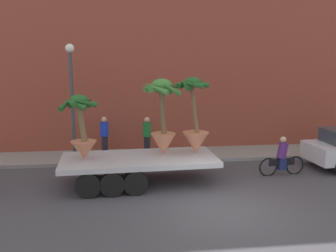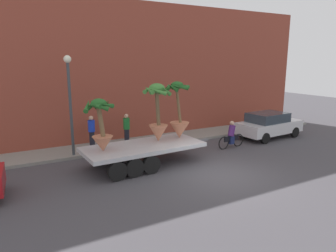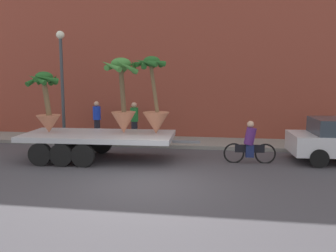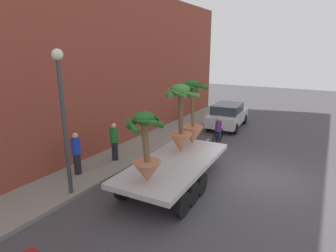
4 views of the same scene
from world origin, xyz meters
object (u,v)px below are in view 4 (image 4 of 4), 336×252
object	(u,v)px
cyclist	(218,132)
pedestrian_near_gate	(77,153)
flatbed_trailer	(172,169)
potted_palm_rear	(192,120)
potted_palm_front	(146,150)
potted_palm_middle	(181,121)
pedestrian_far_left	(114,141)
street_lamp	(62,105)
parked_car	(228,115)

from	to	relation	value
cyclist	pedestrian_near_gate	distance (m)	7.61
pedestrian_near_gate	cyclist	bearing A→B (deg)	-25.92
flatbed_trailer	potted_palm_rear	world-z (taller)	potted_palm_rear
potted_palm_rear	pedestrian_near_gate	world-z (taller)	potted_palm_rear
flatbed_trailer	potted_palm_front	xyz separation A→B (m)	(-1.69, -0.05, 1.28)
potted_palm_middle	flatbed_trailer	bearing A→B (deg)	-167.12
pedestrian_far_left	street_lamp	world-z (taller)	street_lamp
flatbed_trailer	pedestrian_far_left	xyz separation A→B (m)	(0.75, 3.38, 0.28)
potted_palm_middle	parked_car	size ratio (longest dim) A/B	0.62
potted_palm_rear	pedestrian_far_left	distance (m)	3.57
potted_palm_front	pedestrian_near_gate	world-z (taller)	potted_palm_front
cyclist	pedestrian_near_gate	world-z (taller)	pedestrian_near_gate
potted_palm_front	pedestrian_near_gate	size ratio (longest dim) A/B	1.31
potted_palm_front	pedestrian_near_gate	xyz separation A→B (m)	(0.57, 3.73, -0.99)
flatbed_trailer	potted_palm_rear	distance (m)	2.66
pedestrian_far_left	street_lamp	bearing A→B (deg)	-167.85
potted_palm_rear	street_lamp	size ratio (longest dim) A/B	0.58
cyclist	pedestrian_far_left	bearing A→B (deg)	148.69
cyclist	parked_car	xyz separation A→B (m)	(3.54, 0.66, 0.16)
street_lamp	cyclist	bearing A→B (deg)	-16.31
potted_palm_middle	pedestrian_near_gate	bearing A→B (deg)	123.17
potted_palm_rear	potted_palm_front	distance (m)	4.00
cyclist	flatbed_trailer	bearing A→B (deg)	-176.36
parked_car	pedestrian_far_left	bearing A→B (deg)	164.54
potted_palm_front	pedestrian_near_gate	distance (m)	3.90
potted_palm_rear	cyclist	distance (m)	3.70
potted_palm_rear	pedestrian_near_gate	size ratio (longest dim) A/B	1.63
flatbed_trailer	pedestrian_far_left	distance (m)	3.47
potted_palm_rear	pedestrian_far_left	bearing A→B (deg)	116.65
potted_palm_front	cyclist	world-z (taller)	potted_palm_front
potted_palm_front	street_lamp	distance (m)	3.08
cyclist	pedestrian_far_left	size ratio (longest dim) A/B	1.08
potted_palm_front	parked_car	world-z (taller)	potted_palm_front
pedestrian_far_left	potted_palm_front	bearing A→B (deg)	-125.52
potted_palm_rear	potted_palm_front	world-z (taller)	potted_palm_rear
flatbed_trailer	potted_palm_front	bearing A→B (deg)	-178.39
flatbed_trailer	potted_palm_rear	bearing A→B (deg)	7.94
potted_palm_rear	parked_car	xyz separation A→B (m)	(6.96, 0.71, -1.25)
pedestrian_far_left	cyclist	bearing A→B (deg)	-31.31
pedestrian_near_gate	pedestrian_far_left	bearing A→B (deg)	-9.27
cyclist	parked_car	world-z (taller)	parked_car
potted_palm_middle	pedestrian_far_left	xyz separation A→B (m)	(-0.36, 3.12, -1.22)
flatbed_trailer	cyclist	world-z (taller)	cyclist
parked_car	pedestrian_far_left	size ratio (longest dim) A/B	2.57
pedestrian_far_left	street_lamp	distance (m)	3.84
street_lamp	potted_palm_front	bearing A→B (deg)	-77.04
flatbed_trailer	pedestrian_near_gate	xyz separation A→B (m)	(-1.13, 3.68, 0.28)
parked_car	flatbed_trailer	bearing A→B (deg)	-173.66
pedestrian_near_gate	flatbed_trailer	bearing A→B (deg)	-72.99
potted_palm_middle	parked_car	xyz separation A→B (m)	(8.13, 0.77, -1.44)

